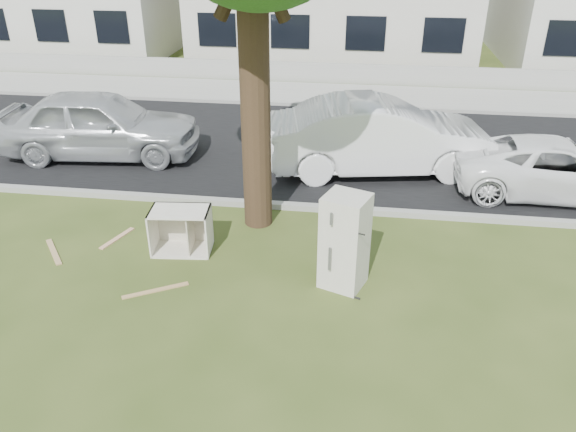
# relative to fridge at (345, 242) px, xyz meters

# --- Properties ---
(ground) EXTENTS (120.00, 120.00, 0.00)m
(ground) POSITION_rel_fridge_xyz_m (-1.34, 0.07, -0.79)
(ground) COLOR #344518
(road) EXTENTS (120.00, 7.00, 0.01)m
(road) POSITION_rel_fridge_xyz_m (-1.34, 6.07, -0.78)
(road) COLOR black
(road) RESTS_ON ground
(kerb_near) EXTENTS (120.00, 0.18, 0.12)m
(kerb_near) POSITION_rel_fridge_xyz_m (-1.34, 2.52, -0.79)
(kerb_near) COLOR gray
(kerb_near) RESTS_ON ground
(kerb_far) EXTENTS (120.00, 0.18, 0.12)m
(kerb_far) POSITION_rel_fridge_xyz_m (-1.34, 9.62, -0.79)
(kerb_far) COLOR gray
(kerb_far) RESTS_ON ground
(sidewalk) EXTENTS (120.00, 2.80, 0.01)m
(sidewalk) POSITION_rel_fridge_xyz_m (-1.34, 11.07, -0.78)
(sidewalk) COLOR gray
(sidewalk) RESTS_ON ground
(low_wall) EXTENTS (120.00, 0.15, 0.70)m
(low_wall) POSITION_rel_fridge_xyz_m (-1.34, 12.67, -0.44)
(low_wall) COLOR gray
(low_wall) RESTS_ON ground
(fridge) EXTENTS (0.82, 0.79, 1.58)m
(fridge) POSITION_rel_fridge_xyz_m (0.00, 0.00, 0.00)
(fridge) COLOR #BEB6AB
(fridge) RESTS_ON ground
(cabinet) EXTENTS (1.08, 0.73, 0.80)m
(cabinet) POSITION_rel_fridge_xyz_m (-2.88, 0.65, -0.39)
(cabinet) COLOR white
(cabinet) RESTS_ON ground
(plank_a) EXTENTS (0.96, 0.61, 0.02)m
(plank_a) POSITION_rel_fridge_xyz_m (-2.94, -0.63, -0.78)
(plank_a) COLOR tan
(plank_a) RESTS_ON ground
(plank_b) EXTENTS (0.68, 0.82, 0.02)m
(plank_b) POSITION_rel_fridge_xyz_m (-5.14, 0.25, -0.78)
(plank_b) COLOR tan
(plank_b) RESTS_ON ground
(plank_c) EXTENTS (0.37, 0.84, 0.02)m
(plank_c) POSITION_rel_fridge_xyz_m (-4.21, 0.86, -0.78)
(plank_c) COLOR tan
(plank_c) RESTS_ON ground
(car_center) EXTENTS (5.37, 2.70, 1.69)m
(car_center) POSITION_rel_fridge_xyz_m (0.58, 4.76, 0.06)
(car_center) COLOR white
(car_center) RESTS_ON ground
(car_right) EXTENTS (4.33, 2.08, 1.19)m
(car_right) POSITION_rel_fridge_xyz_m (4.30, 4.03, -0.19)
(car_right) COLOR white
(car_right) RESTS_ON ground
(car_left) EXTENTS (4.97, 2.37, 1.64)m
(car_left) POSITION_rel_fridge_xyz_m (-6.21, 4.78, 0.03)
(car_left) COLOR #ADB0B4
(car_left) RESTS_ON ground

